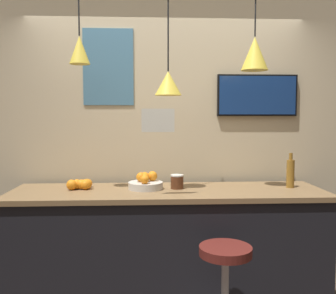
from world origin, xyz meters
The scene contains 13 objects.
back_wall centered at (0.00, 1.24, 1.45)m, with size 8.00×0.06×2.90m.
service_counter centered at (0.00, 0.78, 0.51)m, with size 2.54×0.71×1.02m.
bar_stool centered at (0.35, 0.16, 0.49)m, with size 0.41×0.41×0.76m.
fruit_bowl centered at (-0.18, 0.83, 1.07)m, with size 0.28×0.28×0.14m.
orange_pile centered at (-0.72, 0.84, 1.06)m, with size 0.20×0.19×0.09m.
juice_bottle centered at (1.03, 0.83, 1.14)m, with size 0.07×0.07×0.29m.
spread_jar centered at (0.08, 0.83, 1.08)m, with size 0.11×0.11×0.12m.
pendant_lamp_left centered at (-0.69, 0.75, 2.13)m, with size 0.16×0.16×0.78m.
pendant_lamp_middle centered at (0.00, 0.75, 1.88)m, with size 0.21×0.21×1.02m.
pendant_lamp_right centered at (0.69, 0.75, 2.11)m, with size 0.21×0.21×0.82m.
mounted_tv centered at (0.84, 1.19, 1.81)m, with size 0.74×0.04×0.38m.
hanging_menu_board centered at (-0.09, 0.51, 1.58)m, with size 0.24×0.01×0.17m.
wall_poster centered at (-0.52, 1.21, 2.06)m, with size 0.45×0.01×0.68m.
Camera 1 is at (-0.15, -2.22, 1.61)m, focal length 40.00 mm.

